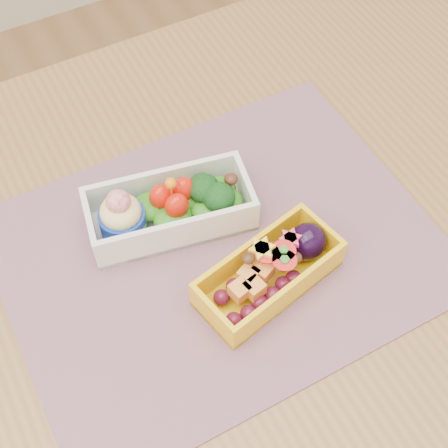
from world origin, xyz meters
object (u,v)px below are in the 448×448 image
table (257,305)px  placemat (220,250)px  bento_yellow (272,271)px  bento_white (169,209)px

table → placemat: (-0.03, 0.03, 0.10)m
bento_yellow → table: bearing=70.2°
bento_white → bento_yellow: (0.06, -0.12, -0.00)m
table → placemat: 0.11m
table → bento_white: size_ratio=6.33×
table → bento_yellow: (-0.00, -0.03, 0.12)m
placemat → table: bearing=-47.3°
table → placemat: size_ratio=2.65×
bento_white → bento_yellow: bearing=-52.3°
placemat → bento_yellow: 0.07m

